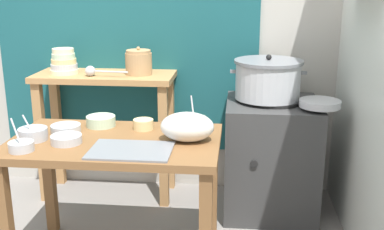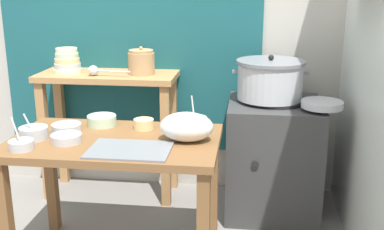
{
  "view_description": "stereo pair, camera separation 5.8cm",
  "coord_description": "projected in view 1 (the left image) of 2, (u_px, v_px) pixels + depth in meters",
  "views": [
    {
      "loc": [
        0.66,
        -2.29,
        1.52
      ],
      "look_at": [
        0.42,
        0.14,
        0.82
      ],
      "focal_mm": 43.98,
      "sensor_mm": 36.0,
      "label": 1
    },
    {
      "loc": [
        0.71,
        -2.28,
        1.52
      ],
      "look_at": [
        0.42,
        0.14,
        0.82
      ],
      "focal_mm": 43.98,
      "sensor_mm": 36.0,
      "label": 2
    }
  ],
  "objects": [
    {
      "name": "prep_bowl_2",
      "position": [
        101.0,
        121.0,
        2.68
      ],
      "size": [
        0.17,
        0.17,
        0.06
      ],
      "color": "#B7D1AD",
      "rests_on": "prep_table"
    },
    {
      "name": "clay_pot",
      "position": [
        139.0,
        62.0,
        3.2
      ],
      "size": [
        0.18,
        0.18,
        0.19
      ],
      "color": "tan",
      "rests_on": "back_shelf_table"
    },
    {
      "name": "prep_bowl_1",
      "position": [
        66.0,
        139.0,
        2.39
      ],
      "size": [
        0.16,
        0.16,
        0.04
      ],
      "color": "#B7BABF",
      "rests_on": "prep_table"
    },
    {
      "name": "ladle",
      "position": [
        92.0,
        71.0,
        3.15
      ],
      "size": [
        0.3,
        0.07,
        0.07
      ],
      "color": "#B7BABF",
      "rests_on": "back_shelf_table"
    },
    {
      "name": "stove_block",
      "position": [
        271.0,
        156.0,
        3.15
      ],
      "size": [
        0.6,
        0.61,
        0.78
      ],
      "color": "#383838",
      "rests_on": "ground"
    },
    {
      "name": "serving_tray",
      "position": [
        131.0,
        150.0,
        2.29
      ],
      "size": [
        0.4,
        0.28,
        0.01
      ],
      "primitive_type": "cube",
      "color": "slate",
      "rests_on": "prep_table"
    },
    {
      "name": "bowl_stack_enamel",
      "position": [
        64.0,
        62.0,
        3.23
      ],
      "size": [
        0.19,
        0.19,
        0.17
      ],
      "color": "beige",
      "rests_on": "back_shelf_table"
    },
    {
      "name": "plastic_bag",
      "position": [
        187.0,
        127.0,
        2.42
      ],
      "size": [
        0.28,
        0.19,
        0.15
      ],
      "primitive_type": "ellipsoid",
      "color": "silver",
      "rests_on": "prep_table"
    },
    {
      "name": "prep_bowl_3",
      "position": [
        196.0,
        122.0,
        2.64
      ],
      "size": [
        0.12,
        0.12,
        0.18
      ],
      "color": "#B7D1AD",
      "rests_on": "prep_table"
    },
    {
      "name": "wall_back",
      "position": [
        159.0,
        12.0,
        3.35
      ],
      "size": [
        4.4,
        0.12,
        2.6
      ],
      "color": "#B2ADA3",
      "rests_on": "ground"
    },
    {
      "name": "prep_bowl_6",
      "position": [
        143.0,
        124.0,
        2.62
      ],
      "size": [
        0.11,
        0.11,
        0.06
      ],
      "color": "#E5C684",
      "rests_on": "prep_table"
    },
    {
      "name": "wide_pan",
      "position": [
        320.0,
        103.0,
        2.85
      ],
      "size": [
        0.25,
        0.25,
        0.04
      ],
      "primitive_type": "cylinder",
      "color": "#B7BABF",
      "rests_on": "stove_block"
    },
    {
      "name": "prep_table",
      "position": [
        116.0,
        159.0,
        2.49
      ],
      "size": [
        1.1,
        0.66,
        0.72
      ],
      "color": "brown",
      "rests_on": "ground"
    },
    {
      "name": "prep_bowl_0",
      "position": [
        66.0,
        128.0,
        2.56
      ],
      "size": [
        0.16,
        0.16,
        0.04
      ],
      "color": "#B7BABF",
      "rests_on": "prep_table"
    },
    {
      "name": "prep_bowl_5",
      "position": [
        21.0,
        146.0,
        2.29
      ],
      "size": [
        0.12,
        0.12,
        0.16
      ],
      "color": "#B7BABF",
      "rests_on": "prep_table"
    },
    {
      "name": "prep_bowl_4",
      "position": [
        33.0,
        134.0,
        2.44
      ],
      "size": [
        0.15,
        0.15,
        0.14
      ],
      "color": "#B7BABF",
      "rests_on": "prep_table"
    },
    {
      "name": "back_shelf_table",
      "position": [
        106.0,
        105.0,
        3.3
      ],
      "size": [
        0.96,
        0.4,
        0.9
      ],
      "color": "#B27F4C",
      "rests_on": "ground"
    },
    {
      "name": "steamer_pot",
      "position": [
        268.0,
        79.0,
        3.03
      ],
      "size": [
        0.49,
        0.44,
        0.29
      ],
      "color": "#B7BABF",
      "rests_on": "stove_block"
    }
  ]
}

